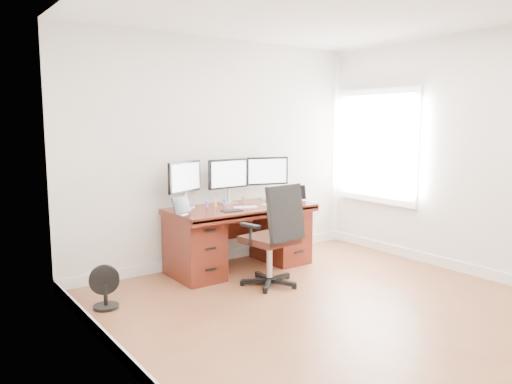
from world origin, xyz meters
TOP-DOWN VIEW (x-y plane):
  - ground at (0.00, 0.00)m, footprint 4.50×4.50m
  - back_wall at (0.00, 2.25)m, footprint 4.00×0.10m
  - right_wall at (2.00, 0.11)m, footprint 0.10×4.50m
  - desk at (0.00, 1.83)m, footprint 1.70×0.80m
  - office_chair at (-0.07, 1.10)m, footprint 0.66×0.66m
  - floor_fan at (-1.72, 1.49)m, footprint 0.28×0.24m
  - monitor_left at (-0.58, 2.07)m, footprint 0.51×0.27m
  - monitor_center at (0.00, 2.07)m, footprint 0.55×0.15m
  - monitor_right at (0.58, 2.07)m, footprint 0.54×0.19m
  - tablet_left at (-0.79, 1.75)m, footprint 0.25×0.15m
  - tablet_right at (0.80, 1.75)m, footprint 0.25×0.16m
  - keyboard at (-0.03, 1.67)m, footprint 0.29×0.20m
  - trackpad at (0.29, 1.66)m, footprint 0.13×0.13m
  - drawing_tablet at (-0.26, 1.60)m, footprint 0.23×0.16m
  - phone at (0.05, 1.78)m, footprint 0.14×0.10m
  - figurine_purple at (-0.37, 1.95)m, footprint 0.03×0.03m
  - figurine_orange at (-0.25, 1.95)m, footprint 0.03×0.03m
  - figurine_blue at (-0.13, 1.95)m, footprint 0.03×0.03m
  - figurine_brown at (0.14, 1.95)m, footprint 0.03×0.03m

SIDE VIEW (x-z plane):
  - ground at x=0.00m, z-range 0.00..0.00m
  - floor_fan at x=-1.72m, z-range -0.01..0.40m
  - office_chair at x=-0.07m, z-range -0.19..0.90m
  - desk at x=0.00m, z-range 0.03..0.78m
  - trackpad at x=0.29m, z-range 0.75..0.76m
  - drawing_tablet at x=-0.26m, z-range 0.75..0.76m
  - phone at x=0.05m, z-range 0.75..0.76m
  - keyboard at x=-0.03m, z-range 0.75..0.76m
  - figurine_purple at x=-0.37m, z-range 0.75..0.84m
  - figurine_orange at x=-0.25m, z-range 0.75..0.84m
  - figurine_blue at x=-0.13m, z-range 0.75..0.84m
  - figurine_brown at x=0.14m, z-range 0.75..0.84m
  - tablet_left at x=-0.79m, z-range 0.74..0.93m
  - tablet_right at x=0.80m, z-range 0.74..0.93m
  - monitor_left at x=-0.58m, z-range 0.82..1.35m
  - monitor_center at x=0.00m, z-range 0.82..1.35m
  - monitor_right at x=0.58m, z-range 0.82..1.35m
  - back_wall at x=0.00m, z-range 0.00..2.70m
  - right_wall at x=2.00m, z-range 0.00..2.70m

